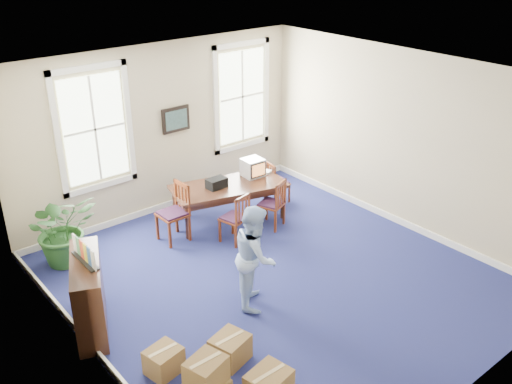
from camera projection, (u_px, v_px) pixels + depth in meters
floor at (275, 278)px, 9.00m from camera, size 6.50×6.50×0.00m
ceiling at (279, 77)px, 7.64m from camera, size 6.50×6.50×0.00m
wall_back at (161, 130)px, 10.59m from camera, size 6.50×0.00×6.50m
wall_front at (479, 283)px, 6.05m from camera, size 6.50×0.00×6.50m
wall_left at (83, 254)px, 6.59m from camera, size 0.00×6.50×6.50m
wall_right at (404, 141)px, 10.05m from camera, size 0.00×6.50×6.50m
baseboard_back at (167, 204)px, 11.22m from camera, size 6.00×0.04×0.12m
baseboard_left at (101, 357)px, 7.26m from camera, size 0.04×6.50×0.12m
baseboard_right at (394, 218)px, 10.69m from camera, size 0.04×6.50×0.12m
window_left at (94, 129)px, 9.70m from camera, size 1.40×0.12×2.20m
window_right at (242, 96)px, 11.54m from camera, size 1.40×0.12×2.20m
wall_picture at (176, 119)px, 10.66m from camera, size 0.58×0.06×0.48m
conference_table at (229, 202)px, 10.65m from camera, size 2.25×1.45×0.71m
crt_tv at (253, 167)px, 10.81m from camera, size 0.40×0.43×0.34m
game_console at (266, 172)px, 11.00m from camera, size 0.22×0.24×0.05m
equipment_bag at (217, 183)px, 10.35m from camera, size 0.37×0.25×0.18m
chair_near_left at (234, 217)px, 9.86m from camera, size 0.50×0.50×0.92m
chair_near_right at (271, 203)px, 10.35m from camera, size 0.55×0.55×0.93m
chair_end_left at (172, 213)px, 9.87m from camera, size 0.48×0.48×1.05m
chair_end_right at (278, 182)px, 11.33m from camera, size 0.44×0.44×0.84m
man at (255, 256)px, 8.12m from camera, size 0.94×0.96×1.56m
credenza at (89, 296)px, 7.67m from camera, size 0.87×1.36×1.04m
brochure_rack at (84, 253)px, 7.40m from camera, size 0.24×0.69×0.30m
potted_plant at (63, 229)px, 9.18m from camera, size 1.15×1.02×1.22m
cardboard_boxes at (215, 371)px, 6.62m from camera, size 1.48×1.48×0.71m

